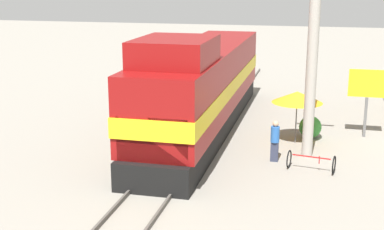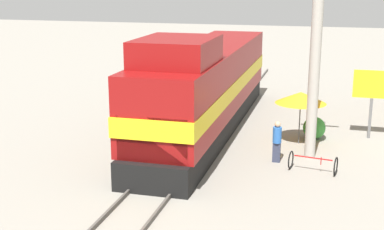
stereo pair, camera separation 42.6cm
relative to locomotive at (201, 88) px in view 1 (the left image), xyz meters
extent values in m
plane|color=gray|center=(0.00, -2.78, -2.08)|extent=(120.00, 120.00, 0.00)
cube|color=#4C4742|center=(-0.72, -2.78, -2.00)|extent=(0.08, 40.70, 0.15)
cube|color=#4C4742|center=(0.72, -2.78, -2.00)|extent=(0.08, 40.70, 0.15)
cube|color=black|center=(0.00, 0.48, -1.57)|extent=(2.66, 16.54, 1.02)
cube|color=maroon|center=(0.00, 0.48, 0.37)|extent=(2.89, 15.88, 2.85)
cube|color=yellow|center=(0.00, 0.48, 0.08)|extent=(2.93, 16.05, 0.70)
cube|color=yellow|center=(0.00, -6.31, -0.27)|extent=(2.46, 2.32, 1.57)
cube|color=maroon|center=(0.00, -4.49, 2.28)|extent=(2.72, 3.64, 0.97)
cylinder|color=#9E998E|center=(4.90, -2.34, 2.21)|extent=(0.43, 0.43, 8.57)
cylinder|color=#4C4C4C|center=(4.35, -0.69, -1.00)|extent=(0.05, 0.05, 2.16)
cone|color=orange|center=(4.35, -0.69, -0.04)|extent=(2.17, 2.17, 0.49)
cube|color=#595959|center=(7.33, 0.95, -1.16)|extent=(0.12, 0.12, 1.84)
cube|color=yellow|center=(7.33, 0.95, 0.37)|extent=(1.68, 0.08, 1.23)
sphere|color=#388C38|center=(4.95, 0.21, -1.58)|extent=(0.99, 0.99, 0.99)
cube|color=#2D3347|center=(3.68, -3.34, -1.68)|extent=(0.30, 0.20, 0.79)
cylinder|color=#2659A5|center=(3.68, -3.34, -0.98)|extent=(0.34, 0.34, 0.62)
sphere|color=tan|center=(3.68, -3.34, -0.55)|extent=(0.23, 0.23, 0.23)
torus|color=black|center=(5.92, -4.26, -1.73)|extent=(0.17, 0.70, 0.70)
torus|color=black|center=(4.29, -3.98, -1.73)|extent=(0.17, 0.70, 0.70)
cube|color=#A51919|center=(5.10, -4.12, -1.53)|extent=(1.40, 0.28, 0.04)
cylinder|color=#A51919|center=(5.39, -4.17, -1.61)|extent=(0.04, 0.04, 0.29)
camera|label=1|loc=(5.19, -23.36, 4.92)|focal=50.00mm
camera|label=2|loc=(5.60, -23.26, 4.92)|focal=50.00mm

